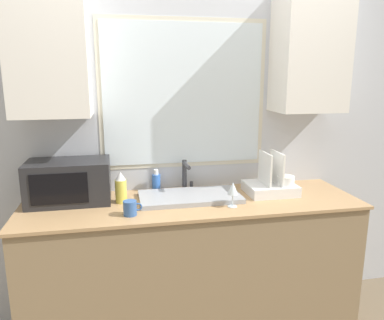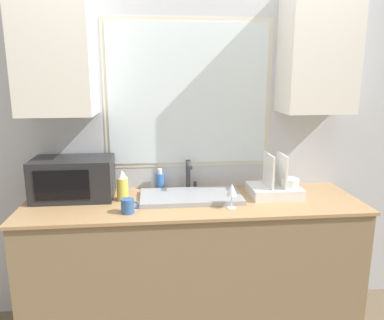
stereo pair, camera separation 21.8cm
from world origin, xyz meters
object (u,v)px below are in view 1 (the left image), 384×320
object	(u,v)px
spray_bottle	(121,188)
mug_near_sink	(130,208)
soap_bottle	(156,182)
faucet	(186,173)
wine_glass	(233,189)
dish_rack	(272,185)
microwave	(69,182)

from	to	relation	value
spray_bottle	mug_near_sink	xyz separation A→B (m)	(0.05, -0.24, -0.05)
soap_bottle	mug_near_sink	distance (m)	0.48
faucet	wine_glass	xyz separation A→B (m)	(0.23, -0.37, -0.02)
wine_glass	soap_bottle	bearing A→B (deg)	135.91
soap_bottle	mug_near_sink	bearing A→B (deg)	-114.30
dish_rack	spray_bottle	bearing A→B (deg)	179.21
wine_glass	dish_rack	bearing A→B (deg)	30.64
faucet	spray_bottle	xyz separation A→B (m)	(-0.45, -0.15, -0.04)
dish_rack	soap_bottle	xyz separation A→B (m)	(-0.77, 0.21, 0.00)
soap_bottle	faucet	bearing A→B (deg)	-12.31
faucet	spray_bottle	bearing A→B (deg)	-161.14
spray_bottle	faucet	bearing A→B (deg)	18.86
soap_bottle	dish_rack	bearing A→B (deg)	-15.28
spray_bottle	soap_bottle	bearing A→B (deg)	38.80
dish_rack	wine_glass	xyz separation A→B (m)	(-0.35, -0.20, 0.05)
soap_bottle	wine_glass	xyz separation A→B (m)	(0.43, -0.42, 0.05)
spray_bottle	microwave	bearing A→B (deg)	166.87
faucet	spray_bottle	world-z (taller)	faucet
faucet	soap_bottle	bearing A→B (deg)	167.69
spray_bottle	soap_bottle	distance (m)	0.32
dish_rack	mug_near_sink	bearing A→B (deg)	-166.94
faucet	soap_bottle	xyz separation A→B (m)	(-0.20, 0.04, -0.07)
microwave	spray_bottle	distance (m)	0.33
microwave	mug_near_sink	size ratio (longest dim) A/B	4.65
microwave	dish_rack	size ratio (longest dim) A/B	1.55
soap_bottle	spray_bottle	bearing A→B (deg)	-141.20
mug_near_sink	wine_glass	bearing A→B (deg)	1.93
microwave	spray_bottle	xyz separation A→B (m)	(0.32, -0.08, -0.04)
microwave	soap_bottle	world-z (taller)	microwave
faucet	soap_bottle	size ratio (longest dim) A/B	1.41
dish_rack	wine_glass	bearing A→B (deg)	-149.36
microwave	spray_bottle	bearing A→B (deg)	-13.13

